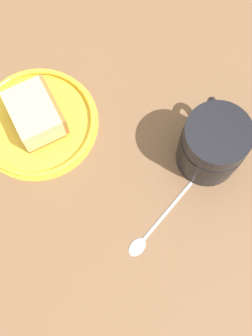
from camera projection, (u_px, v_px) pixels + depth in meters
The scene contains 5 objects.
ground_plane at pixel (78, 177), 65.26cm from camera, with size 138.93×138.93×3.58cm, color brown.
small_plate at pixel (37, 122), 65.30cm from camera, with size 18.72×18.72×1.52cm.
cake_slice at pixel (36, 114), 62.98cm from camera, with size 9.24×7.74×5.03cm.
tea_mug at pixel (212, 144), 59.38cm from camera, with size 10.88×9.26×10.15cm.
teaspoon at pixel (149, 233), 60.49cm from camera, with size 4.86×13.79×0.80cm.
Camera 1 is at (19.57, -4.34, 60.77)cm, focal length 45.61 mm.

